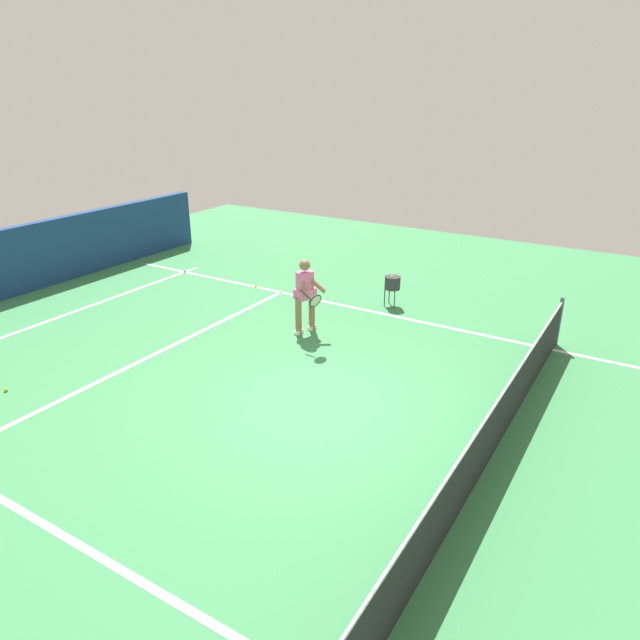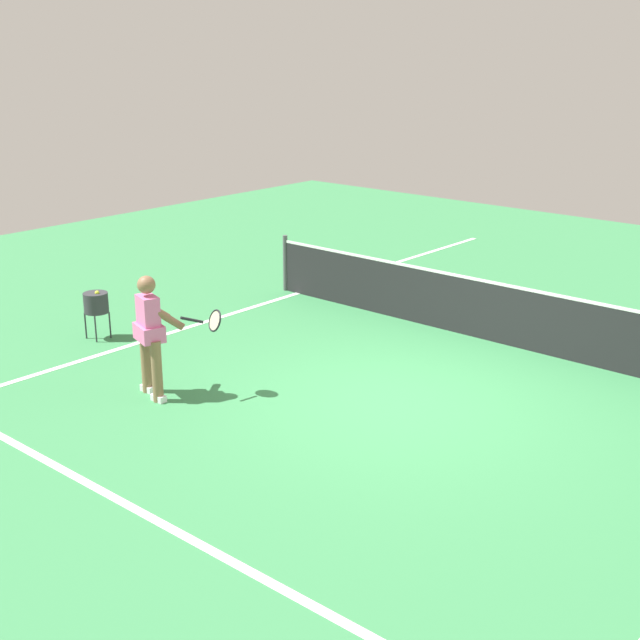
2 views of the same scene
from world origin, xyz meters
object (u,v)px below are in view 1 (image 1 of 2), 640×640
tennis_player (306,294)px  tennis_ball_mid (6,390)px  ball_hopper (392,283)px  tennis_ball_near (256,286)px

tennis_player → tennis_ball_mid: bearing=-31.5°
tennis_player → ball_hopper: bearing=160.5°
tennis_ball_near → ball_hopper: (-0.63, 3.49, 0.51)m
tennis_player → tennis_ball_near: bearing=-123.5°
tennis_ball_mid → ball_hopper: bearing=152.3°
tennis_ball_mid → ball_hopper: (-7.15, 3.76, 0.51)m
tennis_ball_near → ball_hopper: 3.59m
tennis_player → ball_hopper: tennis_player is taller
tennis_ball_near → ball_hopper: ball_hopper is taller
tennis_player → tennis_ball_near: size_ratio=23.48×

